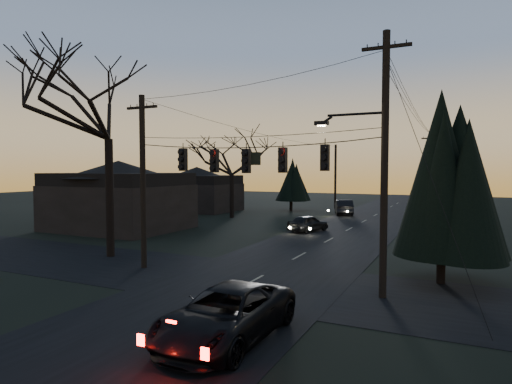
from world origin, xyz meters
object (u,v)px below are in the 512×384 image
at_px(evergreen_right, 443,181).
at_px(utility_pole_far_r, 430,220).
at_px(sedan_oncoming_a, 308,223).
at_px(utility_pole_far_l, 335,208).
at_px(utility_pole_right, 382,298).
at_px(utility_pole_left, 144,268).
at_px(bare_tree_left, 108,91).
at_px(suv_near, 226,315).
at_px(sedan_oncoming_b, 344,207).

bearing_deg(evergreen_right, utility_pole_far_r, 94.41).
bearing_deg(sedan_oncoming_a, utility_pole_far_l, -60.78).
bearing_deg(utility_pole_far_l, utility_pole_right, -72.28).
height_order(utility_pole_right, utility_pole_left, utility_pole_right).
relative_size(utility_pole_far_r, bare_tree_left, 0.65).
height_order(utility_pole_right, utility_pole_far_l, utility_pole_right).
relative_size(suv_near, sedan_oncoming_a, 1.39).
distance_m(bare_tree_left, sedan_oncoming_a, 17.78).
bearing_deg(suv_near, sedan_oncoming_a, 103.73).
distance_m(utility_pole_left, evergreen_right, 14.46).
bearing_deg(bare_tree_left, utility_pole_right, -5.34).
bearing_deg(suv_near, utility_pole_right, 62.12).
height_order(sedan_oncoming_a, sedan_oncoming_b, sedan_oncoming_b).
bearing_deg(utility_pole_left, utility_pole_far_l, 90.00).
relative_size(utility_pole_right, sedan_oncoming_a, 2.62).
distance_m(utility_pole_right, utility_pole_left, 11.50).
distance_m(sedan_oncoming_a, sedan_oncoming_b, 13.74).
xyz_separation_m(utility_pole_right, utility_pole_far_r, (0.00, 28.00, 0.00)).
relative_size(utility_pole_left, evergreen_right, 1.12).
height_order(utility_pole_far_r, bare_tree_left, bare_tree_left).
xyz_separation_m(evergreen_right, sedan_oncoming_b, (-10.62, 25.94, -3.57)).
xyz_separation_m(evergreen_right, sedan_oncoming_a, (-10.05, 12.22, -3.73)).
height_order(bare_tree_left, suv_near, bare_tree_left).
distance_m(utility_pole_far_r, evergreen_right, 25.30).
relative_size(bare_tree_left, suv_near, 2.49).
bearing_deg(utility_pole_far_l, bare_tree_left, -95.89).
height_order(evergreen_right, sedan_oncoming_a, evergreen_right).
relative_size(utility_pole_left, utility_pole_far_l, 1.06).
xyz_separation_m(suv_near, sedan_oncoming_b, (-5.32, 35.17, 0.07)).
relative_size(evergreen_right, suv_near, 1.43).
relative_size(utility_pole_left, sedan_oncoming_b, 1.73).
relative_size(sedan_oncoming_a, sedan_oncoming_b, 0.78).
xyz_separation_m(utility_pole_far_r, sedan_oncoming_b, (-8.70, 1.10, 0.81)).
bearing_deg(bare_tree_left, utility_pole_far_r, 60.46).
bearing_deg(utility_pole_far_l, sedan_oncoming_a, -80.74).
height_order(utility_pole_far_r, utility_pole_far_l, utility_pole_far_r).
relative_size(utility_pole_far_r, evergreen_right, 1.12).
distance_m(utility_pole_left, utility_pole_far_r, 30.27).
bearing_deg(utility_pole_far_l, utility_pole_left, -90.00).
distance_m(evergreen_right, sedan_oncoming_a, 16.25).
bearing_deg(utility_pole_far_r, bare_tree_left, -119.54).
xyz_separation_m(utility_pole_left, sedan_oncoming_b, (2.80, 29.10, 0.81)).
xyz_separation_m(utility_pole_far_r, suv_near, (-3.38, -34.07, 0.73)).
relative_size(utility_pole_right, utility_pole_far_l, 1.25).
height_order(utility_pole_left, suv_near, utility_pole_left).
distance_m(utility_pole_far_r, utility_pole_far_l, 14.01).
distance_m(evergreen_right, sedan_oncoming_b, 28.26).
xyz_separation_m(utility_pole_far_r, evergreen_right, (1.92, -24.84, 4.38)).
relative_size(utility_pole_far_l, sedan_oncoming_b, 1.63).
bearing_deg(utility_pole_far_l, utility_pole_far_r, -34.82).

